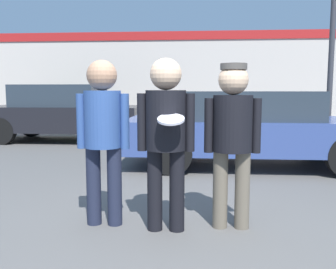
% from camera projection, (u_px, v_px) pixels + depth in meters
% --- Properties ---
extents(ground_plane, '(56.00, 56.00, 0.00)m').
position_uv_depth(ground_plane, '(171.00, 234.00, 3.65)').
color(ground_plane, '#5B5956').
extents(storefront_building, '(24.00, 0.22, 3.49)m').
position_uv_depth(storefront_building, '(192.00, 80.00, 13.53)').
color(storefront_building, beige).
rests_on(storefront_building, ground).
extents(person_left, '(0.54, 0.37, 1.69)m').
position_uv_depth(person_left, '(103.00, 128.00, 3.79)').
color(person_left, '#1E2338').
rests_on(person_left, ground).
extents(person_middle_with_frisbee, '(0.56, 0.58, 1.70)m').
position_uv_depth(person_middle_with_frisbee, '(166.00, 128.00, 3.63)').
color(person_middle_with_frisbee, black).
rests_on(person_middle_with_frisbee, ground).
extents(person_right, '(0.56, 0.39, 1.65)m').
position_uv_depth(person_right, '(232.00, 130.00, 3.70)').
color(person_right, '#665B4C').
rests_on(person_right, ground).
extents(parked_car_near, '(4.56, 1.88, 1.38)m').
position_uv_depth(parked_car_near, '(250.00, 128.00, 6.84)').
color(parked_car_near, '#334784').
rests_on(parked_car_near, ground).
extents(parked_car_far, '(4.29, 1.94, 1.54)m').
position_uv_depth(parked_car_far, '(63.00, 113.00, 10.34)').
color(parked_car_far, black).
rests_on(parked_car_far, ground).
extents(shrub, '(1.02, 1.02, 1.02)m').
position_uv_depth(shrub, '(71.00, 115.00, 13.35)').
color(shrub, '#285B2D').
rests_on(shrub, ground).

